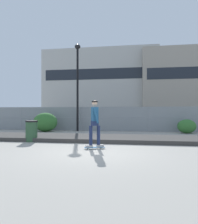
{
  "coord_description": "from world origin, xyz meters",
  "views": [
    {
      "loc": [
        1.44,
        -7.7,
        1.43
      ],
      "look_at": [
        -0.57,
        4.91,
        1.45
      ],
      "focal_mm": 34.32,
      "sensor_mm": 36.0,
      "label": 1
    }
  ],
  "objects_px": {
    "skateboard": "(95,147)",
    "parked_car_mid": "(154,119)",
    "parked_car_near": "(90,119)",
    "skater": "(95,120)",
    "shrub_left": "(45,122)",
    "trash_bin": "(32,131)",
    "shrub_center": "(187,126)",
    "street_lamp": "(78,77)"
  },
  "relations": [
    {
      "from": "skateboard",
      "to": "parked_car_mid",
      "type": "height_order",
      "value": "parked_car_mid"
    },
    {
      "from": "skater",
      "to": "shrub_center",
      "type": "distance_m",
      "value": 8.77
    },
    {
      "from": "street_lamp",
      "to": "parked_car_near",
      "type": "bearing_deg",
      "value": 85.07
    },
    {
      "from": "parked_car_near",
      "to": "trash_bin",
      "type": "height_order",
      "value": "parked_car_near"
    },
    {
      "from": "parked_car_near",
      "to": "street_lamp",
      "type": "bearing_deg",
      "value": -94.93
    },
    {
      "from": "street_lamp",
      "to": "trash_bin",
      "type": "relative_size",
      "value": 6.39
    },
    {
      "from": "trash_bin",
      "to": "shrub_center",
      "type": "bearing_deg",
      "value": 32.89
    },
    {
      "from": "skateboard",
      "to": "trash_bin",
      "type": "distance_m",
      "value": 3.81
    },
    {
      "from": "shrub_left",
      "to": "shrub_center",
      "type": "xyz_separation_m",
      "value": [
        10.08,
        0.19,
        -0.22
      ]
    },
    {
      "from": "skateboard",
      "to": "trash_bin",
      "type": "bearing_deg",
      "value": 155.01
    },
    {
      "from": "parked_car_mid",
      "to": "trash_bin",
      "type": "relative_size",
      "value": 4.28
    },
    {
      "from": "shrub_left",
      "to": "shrub_center",
      "type": "distance_m",
      "value": 10.08
    },
    {
      "from": "shrub_left",
      "to": "trash_bin",
      "type": "relative_size",
      "value": 1.75
    },
    {
      "from": "parked_car_near",
      "to": "parked_car_mid",
      "type": "distance_m",
      "value": 5.68
    },
    {
      "from": "skater",
      "to": "trash_bin",
      "type": "xyz_separation_m",
      "value": [
        -3.43,
        1.6,
        -0.6
      ]
    },
    {
      "from": "skater",
      "to": "shrub_left",
      "type": "xyz_separation_m",
      "value": [
        -4.99,
        6.91,
        -0.42
      ]
    },
    {
      "from": "trash_bin",
      "to": "parked_car_mid",
      "type": "bearing_deg",
      "value": 54.34
    },
    {
      "from": "parked_car_near",
      "to": "shrub_center",
      "type": "distance_m",
      "value": 8.33
    },
    {
      "from": "parked_car_near",
      "to": "shrub_left",
      "type": "bearing_deg",
      "value": -124.13
    },
    {
      "from": "skater",
      "to": "parked_car_near",
      "type": "bearing_deg",
      "value": 102.61
    },
    {
      "from": "skater",
      "to": "shrub_left",
      "type": "bearing_deg",
      "value": 125.81
    },
    {
      "from": "skateboard",
      "to": "skater",
      "type": "xyz_separation_m",
      "value": [
        0.0,
        0.0,
        1.06
      ]
    },
    {
      "from": "parked_car_near",
      "to": "shrub_center",
      "type": "height_order",
      "value": "parked_car_near"
    },
    {
      "from": "shrub_center",
      "to": "street_lamp",
      "type": "bearing_deg",
      "value": 176.9
    },
    {
      "from": "skateboard",
      "to": "shrub_center",
      "type": "relative_size",
      "value": 0.66
    },
    {
      "from": "skater",
      "to": "shrub_left",
      "type": "height_order",
      "value": "skater"
    },
    {
      "from": "street_lamp",
      "to": "trash_bin",
      "type": "bearing_deg",
      "value": -97.21
    },
    {
      "from": "skateboard",
      "to": "parked_car_near",
      "type": "height_order",
      "value": "parked_car_near"
    },
    {
      "from": "street_lamp",
      "to": "shrub_center",
      "type": "distance_m",
      "value": 8.59
    },
    {
      "from": "skateboard",
      "to": "parked_car_mid",
      "type": "relative_size",
      "value": 0.18
    },
    {
      "from": "street_lamp",
      "to": "parked_car_mid",
      "type": "distance_m",
      "value": 7.61
    },
    {
      "from": "shrub_center",
      "to": "trash_bin",
      "type": "bearing_deg",
      "value": -147.11
    },
    {
      "from": "parked_car_near",
      "to": "parked_car_mid",
      "type": "height_order",
      "value": "same"
    },
    {
      "from": "skateboard",
      "to": "skater",
      "type": "relative_size",
      "value": 0.45
    },
    {
      "from": "shrub_center",
      "to": "trash_bin",
      "type": "xyz_separation_m",
      "value": [
        -8.52,
        -5.51,
        0.04
      ]
    },
    {
      "from": "skateboard",
      "to": "shrub_left",
      "type": "relative_size",
      "value": 0.45
    },
    {
      "from": "skateboard",
      "to": "shrub_left",
      "type": "height_order",
      "value": "shrub_left"
    },
    {
      "from": "shrub_center",
      "to": "trash_bin",
      "type": "distance_m",
      "value": 10.15
    },
    {
      "from": "parked_car_mid",
      "to": "skater",
      "type": "bearing_deg",
      "value": -106.68
    },
    {
      "from": "shrub_center",
      "to": "skateboard",
      "type": "bearing_deg",
      "value": -125.62
    },
    {
      "from": "skateboard",
      "to": "shrub_center",
      "type": "height_order",
      "value": "shrub_center"
    },
    {
      "from": "shrub_center",
      "to": "trash_bin",
      "type": "relative_size",
      "value": 1.2
    }
  ]
}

